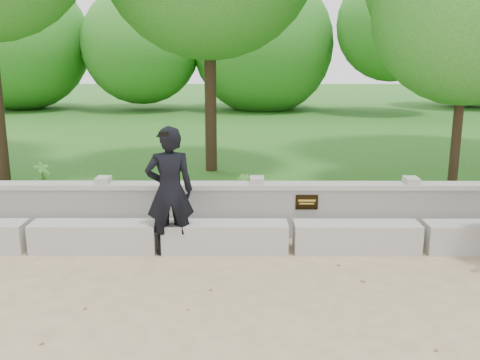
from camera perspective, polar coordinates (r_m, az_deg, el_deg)
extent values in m
plane|color=tan|center=(6.56, 6.89, -13.41)|extent=(80.00, 80.00, 0.00)
cube|color=#195617|center=(20.04, 2.36, 5.13)|extent=(40.00, 22.00, 0.25)
cube|color=#A6A49D|center=(8.49, -15.28, -5.86)|extent=(1.90, 0.45, 0.45)
cube|color=#A6A49D|center=(8.19, -1.60, -6.09)|extent=(1.90, 0.45, 0.45)
cube|color=#A6A49D|center=(8.37, 12.30, -5.97)|extent=(1.90, 0.45, 0.45)
cube|color=#9C9A94|center=(8.83, 5.05, -3.44)|extent=(12.50, 0.25, 0.82)
cube|color=#A6A49D|center=(8.71, 5.11, -0.60)|extent=(12.50, 0.35, 0.08)
cube|color=black|center=(8.67, 7.14, -2.36)|extent=(0.36, 0.02, 0.24)
imported|color=black|center=(7.95, -7.51, -1.18)|extent=(0.79, 0.60, 1.94)
cube|color=black|center=(7.39, -8.12, 4.89)|extent=(0.14, 0.05, 0.07)
cylinder|color=#382619|center=(12.49, -3.18, 10.14)|extent=(0.27, 0.27, 4.04)
cylinder|color=#382619|center=(11.35, 22.20, 5.73)|extent=(0.19, 0.19, 2.79)
imported|color=#488E30|center=(11.41, -20.29, 0.36)|extent=(0.38, 0.39, 0.61)
imported|color=#488E30|center=(9.71, 0.49, -1.10)|extent=(0.40, 0.39, 0.56)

